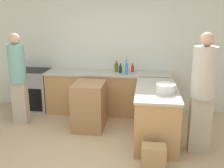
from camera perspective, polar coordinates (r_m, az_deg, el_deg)
ground_plane at (r=3.91m, az=-5.39°, el=-17.14°), size 14.00×14.00×0.00m
wall_back at (r=5.79m, az=-0.32°, el=7.73°), size 8.00×0.06×2.70m
counter_back at (r=5.64m, az=-0.78°, el=-1.87°), size 2.63×0.67×0.89m
counter_peninsula at (r=4.55m, az=9.47°, el=-6.25°), size 0.69×1.59×0.89m
range_oven at (r=6.11m, az=-16.69°, el=-1.17°), size 0.74×0.64×0.90m
island_table at (r=4.90m, az=-4.92°, el=-4.69°), size 0.55×0.71×0.87m
mixing_bowl at (r=4.16m, az=11.61°, el=-0.92°), size 0.31×0.31×0.14m
hot_sauce_bottle at (r=5.57m, az=4.48°, el=3.35°), size 0.07×0.07×0.18m
olive_oil_bottle at (r=5.61m, az=0.97°, el=3.66°), size 0.08×0.08×0.23m
dish_soap_bottle at (r=5.32m, az=3.20°, el=3.38°), size 0.06×0.06×0.31m
wine_bottle_dark at (r=5.48m, az=1.86°, el=3.23°), size 0.06×0.06×0.20m
person_by_range at (r=5.23m, az=-19.80°, el=1.73°), size 0.31×0.31×1.75m
person_at_peninsula at (r=4.09m, az=19.14°, el=-1.14°), size 0.35×0.35×1.83m
paper_bag at (r=3.78m, az=9.00°, el=-15.46°), size 0.33×0.22×0.35m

